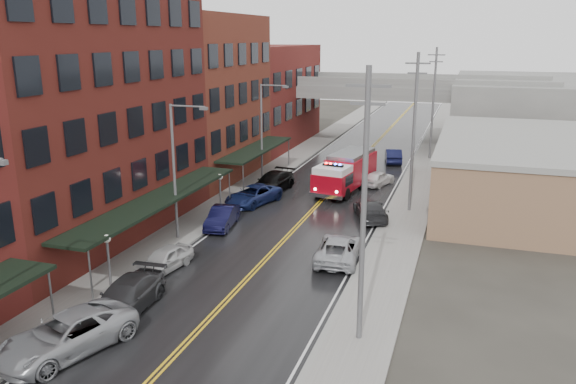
% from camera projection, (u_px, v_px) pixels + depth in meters
% --- Properties ---
extents(road, '(11.00, 160.00, 0.02)m').
position_uv_depth(road, '(301.00, 222.00, 40.90)').
color(road, black).
rests_on(road, ground).
extents(sidewalk_left, '(3.00, 160.00, 0.15)m').
position_uv_depth(sidewalk_left, '(210.00, 212.00, 43.06)').
color(sidewalk_left, slate).
rests_on(sidewalk_left, ground).
extents(sidewalk_right, '(3.00, 160.00, 0.15)m').
position_uv_depth(sidewalk_right, '(402.00, 232.00, 38.70)').
color(sidewalk_right, slate).
rests_on(sidewalk_right, ground).
extents(curb_left, '(0.30, 160.00, 0.15)m').
position_uv_depth(curb_left, '(230.00, 214.00, 42.57)').
color(curb_left, gray).
rests_on(curb_left, ground).
extents(curb_right, '(0.30, 160.00, 0.15)m').
position_uv_depth(curb_right, '(379.00, 229.00, 39.20)').
color(curb_right, gray).
rests_on(curb_right, ground).
extents(brick_building_b, '(9.00, 20.00, 18.00)m').
position_uv_depth(brick_building_b, '(73.00, 102.00, 36.05)').
color(brick_building_b, '#591E17').
rests_on(brick_building_b, ground).
extents(brick_building_c, '(9.00, 15.00, 15.00)m').
position_uv_depth(brick_building_c, '(198.00, 98.00, 52.48)').
color(brick_building_c, brown).
rests_on(brick_building_c, ground).
extents(brick_building_far, '(9.00, 20.00, 12.00)m').
position_uv_depth(brick_building_far, '(264.00, 96.00, 68.91)').
color(brick_building_far, maroon).
rests_on(brick_building_far, ground).
extents(tan_building, '(14.00, 22.00, 5.00)m').
position_uv_depth(tan_building, '(530.00, 174.00, 44.61)').
color(tan_building, '#926B4E').
rests_on(tan_building, ground).
extents(right_far_block, '(18.00, 30.00, 8.00)m').
position_uv_depth(right_far_block, '(528.00, 110.00, 71.09)').
color(right_far_block, slate).
rests_on(right_far_block, ground).
extents(awning_1, '(2.60, 18.00, 3.09)m').
position_uv_depth(awning_1, '(158.00, 199.00, 35.93)').
color(awning_1, black).
rests_on(awning_1, ground).
extents(awning_2, '(2.60, 13.00, 3.09)m').
position_uv_depth(awning_2, '(257.00, 149.00, 51.96)').
color(awning_2, black).
rests_on(awning_2, ground).
extents(globe_lamp_1, '(0.44, 0.44, 3.12)m').
position_uv_depth(globe_lamp_1, '(108.00, 249.00, 29.37)').
color(globe_lamp_1, '#59595B').
rests_on(globe_lamp_1, ground).
extents(globe_lamp_2, '(0.44, 0.44, 3.12)m').
position_uv_depth(globe_lamp_2, '(220.00, 185.00, 42.20)').
color(globe_lamp_2, '#59595B').
rests_on(globe_lamp_2, ground).
extents(street_lamp_1, '(2.64, 0.22, 9.00)m').
position_uv_depth(street_lamp_1, '(177.00, 164.00, 35.97)').
color(street_lamp_1, '#59595B').
rests_on(street_lamp_1, ground).
extents(street_lamp_2, '(2.64, 0.22, 9.00)m').
position_uv_depth(street_lamp_2, '(264.00, 127.00, 50.63)').
color(street_lamp_2, '#59595B').
rests_on(street_lamp_2, ground).
extents(utility_pole_0, '(1.80, 0.24, 12.00)m').
position_uv_depth(utility_pole_0, '(364.00, 205.00, 23.32)').
color(utility_pole_0, '#59595B').
rests_on(utility_pole_0, ground).
extents(utility_pole_1, '(1.80, 0.24, 12.00)m').
position_uv_depth(utility_pole_1, '(414.00, 131.00, 41.64)').
color(utility_pole_1, '#59595B').
rests_on(utility_pole_1, ground).
extents(utility_pole_2, '(1.80, 0.24, 12.00)m').
position_uv_depth(utility_pole_2, '(433.00, 102.00, 59.96)').
color(utility_pole_2, '#59595B').
rests_on(utility_pole_2, ground).
extents(overpass, '(40.00, 10.00, 7.50)m').
position_uv_depth(overpass, '(377.00, 96.00, 68.61)').
color(overpass, slate).
rests_on(overpass, ground).
extents(fire_truck, '(4.57, 9.11, 3.21)m').
position_uv_depth(fire_truck, '(346.00, 171.00, 48.89)').
color(fire_truck, '#9A0715').
rests_on(fire_truck, ground).
extents(parked_car_left_2, '(4.56, 6.56, 1.66)m').
position_uv_depth(parked_car_left_2, '(67.00, 334.00, 23.88)').
color(parked_car_left_2, gray).
rests_on(parked_car_left_2, ground).
extents(parked_car_left_3, '(2.54, 5.50, 1.56)m').
position_uv_depth(parked_car_left_3, '(127.00, 296.00, 27.47)').
color(parked_car_left_3, '#29292C').
rests_on(parked_car_left_3, ground).
extents(parked_car_left_4, '(2.21, 4.21, 1.36)m').
position_uv_depth(parked_car_left_4, '(165.00, 259.00, 32.34)').
color(parked_car_left_4, '#B6B6B6').
rests_on(parked_car_left_4, ground).
extents(parked_car_left_5, '(2.20, 4.63, 1.47)m').
position_uv_depth(parked_car_left_5, '(222.00, 217.00, 39.64)').
color(parked_car_left_5, black).
rests_on(parked_car_left_5, ground).
extents(parked_car_left_6, '(3.87, 5.80, 1.48)m').
position_uv_depth(parked_car_left_6, '(253.00, 195.00, 45.13)').
color(parked_car_left_6, '#141F4D').
rests_on(parked_car_left_6, ground).
extents(parked_car_left_7, '(2.91, 5.87, 1.64)m').
position_uv_depth(parked_car_left_7, '(273.00, 182.00, 48.76)').
color(parked_car_left_7, black).
rests_on(parked_car_left_7, ground).
extents(parked_car_right_0, '(2.91, 5.55, 1.49)m').
position_uv_depth(parked_car_right_0, '(339.00, 249.00, 33.76)').
color(parked_car_right_0, '#9FA1A7').
rests_on(parked_car_right_0, ground).
extents(parked_car_right_1, '(3.59, 5.37, 1.45)m').
position_uv_depth(parked_car_right_1, '(370.00, 210.00, 41.40)').
color(parked_car_right_1, '#262629').
rests_on(parked_car_right_1, ground).
extents(parked_car_right_2, '(2.84, 4.28, 1.35)m').
position_uv_depth(parked_car_right_2, '(378.00, 178.00, 50.78)').
color(parked_car_right_2, white).
rests_on(parked_car_right_2, ground).
extents(parked_car_right_3, '(2.49, 4.87, 1.53)m').
position_uv_depth(parked_car_right_3, '(393.00, 156.00, 59.96)').
color(parked_car_right_3, black).
rests_on(parked_car_right_3, ground).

